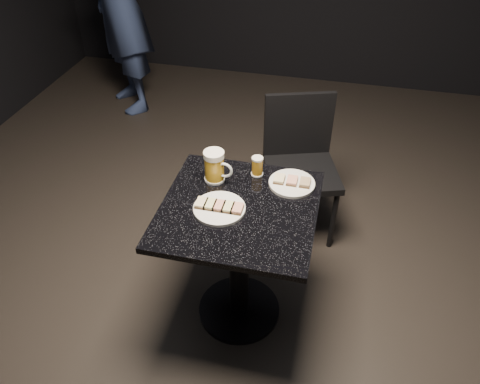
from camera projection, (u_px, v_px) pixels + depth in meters
name	position (u px, v px, depth m)	size (l,w,h in m)	color
floor	(239.00, 310.00, 2.57)	(6.00, 6.00, 0.00)	black
plate_large	(219.00, 208.00, 2.08)	(0.23, 0.23, 0.01)	silver
plate_small	(292.00, 183.00, 2.22)	(0.22, 0.22, 0.01)	silver
table	(239.00, 245.00, 2.25)	(0.70, 0.70, 0.75)	black
beer_mug	(215.00, 166.00, 2.21)	(0.14, 0.10, 0.16)	silver
beer_tumbler	(257.00, 166.00, 2.26)	(0.06, 0.06, 0.10)	white
chair	(300.00, 159.00, 2.83)	(0.53, 0.53, 0.88)	black
canapes_on_plate_large	(219.00, 206.00, 2.07)	(0.21, 0.07, 0.02)	#4C3521
canapes_on_plate_small	(292.00, 181.00, 2.21)	(0.17, 0.07, 0.02)	#4C3521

